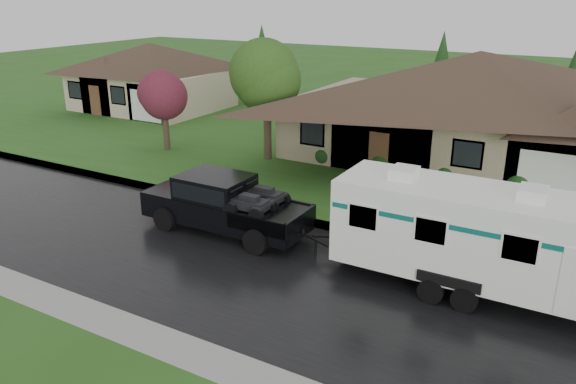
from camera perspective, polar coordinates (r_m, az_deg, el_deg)
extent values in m
plane|color=#295119|center=(19.58, 2.85, -6.29)|extent=(140.00, 140.00, 0.00)
cube|color=black|center=(18.01, -0.08, -8.72)|extent=(140.00, 8.00, 0.01)
cube|color=gray|center=(21.40, 5.60, -3.78)|extent=(140.00, 0.50, 0.15)
cube|color=#295119|center=(32.84, 14.87, 4.11)|extent=(140.00, 26.00, 0.15)
cube|color=tan|center=(31.08, 18.18, 5.92)|extent=(18.00, 10.00, 3.00)
pyramid|color=#3D2C21|center=(30.43, 19.02, 13.41)|extent=(19.44, 10.80, 2.60)
cube|color=tan|center=(44.14, -13.58, 10.11)|extent=(10.00, 8.00, 2.80)
pyramid|color=#3D2C21|center=(43.72, -13.94, 14.50)|extent=(10.80, 8.64, 2.00)
cube|color=tan|center=(40.70, -12.34, 9.22)|extent=(3.20, 4.00, 2.52)
cylinder|color=#382B1E|center=(29.62, -2.08, 5.85)|extent=(0.41, 0.41, 2.61)
sphere|color=#345D1E|center=(29.06, -2.16, 11.33)|extent=(3.60, 3.60, 3.60)
cylinder|color=#382B1E|center=(32.17, -12.26, 5.95)|extent=(0.35, 0.35, 1.96)
sphere|color=maroon|center=(31.74, -12.55, 9.72)|extent=(2.71, 2.71, 2.71)
sphere|color=#143814|center=(28.94, 3.67, 3.84)|extent=(1.00, 1.00, 1.00)
sphere|color=#143814|center=(27.76, 9.51, 2.90)|extent=(1.00, 1.00, 1.00)
sphere|color=#143814|center=(26.90, 15.79, 1.86)|extent=(1.00, 1.00, 1.00)
sphere|color=#143814|center=(26.40, 22.38, 0.75)|extent=(1.00, 1.00, 1.00)
cube|color=black|center=(21.15, -6.41, -1.86)|extent=(6.44, 2.15, 0.92)
cube|color=black|center=(22.45, -11.33, -0.04)|extent=(1.72, 2.09, 0.38)
cube|color=black|center=(21.10, -7.44, 0.44)|extent=(2.58, 2.02, 0.97)
cube|color=black|center=(21.09, -7.44, 0.58)|extent=(2.36, 2.06, 0.59)
cube|color=black|center=(20.01, -1.69, -2.37)|extent=(2.36, 2.04, 0.06)
cylinder|color=black|center=(21.76, -12.36, -2.68)|extent=(0.90, 0.34, 0.90)
cylinder|color=black|center=(23.23, -8.93, -0.98)|extent=(0.90, 0.34, 0.90)
cylinder|color=black|center=(19.43, -3.29, -5.03)|extent=(0.90, 0.34, 0.90)
cylinder|color=black|center=(21.07, -0.18, -2.95)|extent=(0.90, 0.34, 0.90)
cube|color=white|center=(17.42, 17.40, -3.78)|extent=(7.51, 2.58, 2.63)
cube|color=black|center=(18.04, 16.91, -8.08)|extent=(7.94, 1.29, 0.15)
cube|color=#0C5754|center=(17.20, 17.59, -2.02)|extent=(7.36, 2.60, 0.15)
cube|color=white|center=(17.35, 11.71, 1.90)|extent=(0.75, 0.86, 0.34)
cube|color=white|center=(16.68, 23.64, -0.14)|extent=(0.75, 0.86, 0.34)
cylinder|color=black|center=(17.06, 14.28, -9.72)|extent=(0.75, 0.26, 0.75)
cylinder|color=black|center=(19.26, 16.40, -6.36)|extent=(0.75, 0.26, 0.75)
cylinder|color=black|center=(16.89, 17.47, -10.38)|extent=(0.75, 0.26, 0.75)
cylinder|color=black|center=(19.11, 19.21, -6.90)|extent=(0.75, 0.26, 0.75)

